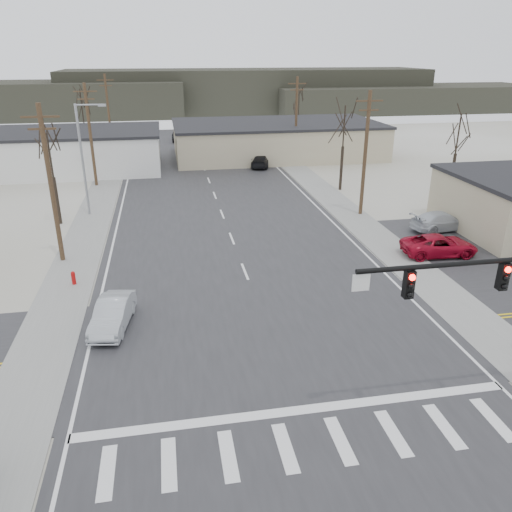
{
  "coord_description": "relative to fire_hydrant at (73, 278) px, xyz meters",
  "views": [
    {
      "loc": [
        -4.42,
        -20.05,
        12.82
      ],
      "look_at": [
        0.03,
        4.28,
        2.6
      ],
      "focal_mm": 35.0,
      "sensor_mm": 36.0,
      "label": 1
    }
  ],
  "objects": [
    {
      "name": "car_far_b",
      "position": [
        7.91,
        49.58,
        0.35
      ],
      "size": [
        1.79,
        4.45,
        1.52
      ],
      "primitive_type": "imported",
      "rotation": [
        0.0,
        0.0,
        0.0
      ],
      "color": "black",
      "rests_on": "main_road"
    },
    {
      "name": "building_right_far",
      "position": [
        20.2,
        36.0,
        1.7
      ],
      "size": [
        26.3,
        14.3,
        4.3
      ],
      "color": "tan",
      "rests_on": "ground"
    },
    {
      "name": "sedan_crossing",
      "position": [
        2.7,
        -5.43,
        0.3
      ],
      "size": [
        2.17,
        4.47,
        1.41
      ],
      "primitive_type": "imported",
      "rotation": [
        0.0,
        0.0,
        -0.16
      ],
      "color": "#A3A8AE",
      "rests_on": "main_road"
    },
    {
      "name": "hill_left",
      "position": [
        -24.8,
        84.0,
        3.05
      ],
      "size": [
        70.0,
        18.0,
        7.0
      ],
      "primitive_type": "cube",
      "color": "#333026",
      "rests_on": "ground"
    },
    {
      "name": "sidewalk_right",
      "position": [
        20.8,
        12.0,
        -0.42
      ],
      "size": [
        3.0,
        90.0,
        0.06
      ],
      "primitive_type": "cube",
      "color": "gray",
      "rests_on": "ground"
    },
    {
      "name": "tree_left_far",
      "position": [
        -3.8,
        38.0,
        5.83
      ],
      "size": [
        3.96,
        3.96,
        8.82
      ],
      "color": "black",
      "rests_on": "ground"
    },
    {
      "name": "building_left_far",
      "position": [
        -5.8,
        32.0,
        1.8
      ],
      "size": [
        22.3,
        12.3,
        4.5
      ],
      "color": "silver",
      "rests_on": "ground"
    },
    {
      "name": "car_parked_silver",
      "position": [
        26.27,
        5.0,
        0.3
      ],
      "size": [
        5.15,
        2.68,
        1.43
      ],
      "primitive_type": "imported",
      "rotation": [
        0.0,
        0.0,
        1.71
      ],
      "color": "silver",
      "rests_on": "parking_lot"
    },
    {
      "name": "tree_right_far",
      "position": [
        25.2,
        44.0,
        5.13
      ],
      "size": [
        3.52,
        3.52,
        7.84
      ],
      "color": "black",
      "rests_on": "ground"
    },
    {
      "name": "hill_right",
      "position": [
        60.2,
        82.0,
        2.3
      ],
      "size": [
        60.0,
        18.0,
        5.5
      ],
      "primitive_type": "cube",
      "color": "#333026",
      "rests_on": "ground"
    },
    {
      "name": "ground",
      "position": [
        10.2,
        -8.0,
        -0.45
      ],
      "size": [
        140.0,
        140.0,
        0.0
      ],
      "primitive_type": "plane",
      "color": "silver",
      "rests_on": "ground"
    },
    {
      "name": "sidewalk_left",
      "position": [
        -0.4,
        12.0,
        -0.42
      ],
      "size": [
        3.0,
        90.0,
        0.06
      ],
      "primitive_type": "cube",
      "color": "gray",
      "rests_on": "ground"
    },
    {
      "name": "upole_left_b",
      "position": [
        -1.3,
        4.0,
        4.77
      ],
      "size": [
        2.2,
        0.3,
        10.0
      ],
      "color": "#4A3622",
      "rests_on": "ground"
    },
    {
      "name": "car_far_a",
      "position": [
        16.94,
        29.61,
        0.3
      ],
      "size": [
        3.39,
        5.23,
        1.41
      ],
      "primitive_type": "imported",
      "rotation": [
        0.0,
        0.0,
        2.82
      ],
      "color": "black",
      "rests_on": "main_road"
    },
    {
      "name": "tree_lot",
      "position": [
        32.2,
        14.0,
        5.13
      ],
      "size": [
        3.52,
        3.52,
        7.84
      ],
      "color": "black",
      "rests_on": "ground"
    },
    {
      "name": "main_road",
      "position": [
        10.2,
        7.0,
        -0.43
      ],
      "size": [
        18.0,
        110.0,
        0.05
      ],
      "primitive_type": "cube",
      "color": "#28272A",
      "rests_on": "ground"
    },
    {
      "name": "tree_right_mid",
      "position": [
        22.7,
        18.0,
        5.48
      ],
      "size": [
        3.74,
        3.74,
        8.33
      ],
      "color": "black",
      "rests_on": "ground"
    },
    {
      "name": "cross_road",
      "position": [
        10.2,
        -8.0,
        -0.43
      ],
      "size": [
        90.0,
        10.0,
        0.04
      ],
      "primitive_type": "cube",
      "color": "#28272A",
      "rests_on": "ground"
    },
    {
      "name": "streetlight_main",
      "position": [
        -0.6,
        14.0,
        4.64
      ],
      "size": [
        2.4,
        0.25,
        9.0
      ],
      "color": "gray",
      "rests_on": "ground"
    },
    {
      "name": "car_parked_red",
      "position": [
        23.47,
        0.36,
        0.28
      ],
      "size": [
        5.14,
        2.6,
        1.39
      ],
      "primitive_type": "imported",
      "rotation": [
        0.0,
        0.0,
        1.51
      ],
      "color": "maroon",
      "rests_on": "parking_lot"
    },
    {
      "name": "tree_left_near",
      "position": [
        -2.8,
        12.0,
        4.78
      ],
      "size": [
        3.3,
        3.3,
        7.35
      ],
      "color": "black",
      "rests_on": "ground"
    },
    {
      "name": "upole_right_b",
      "position": [
        21.7,
        32.0,
        4.77
      ],
      "size": [
        2.2,
        0.3,
        10.0
      ],
      "color": "#4A3622",
      "rests_on": "ground"
    },
    {
      "name": "upole_left_d",
      "position": [
        -1.3,
        44.0,
        4.77
      ],
      "size": [
        2.2,
        0.3,
        10.0
      ],
      "color": "#4A3622",
      "rests_on": "ground"
    },
    {
      "name": "hill_center",
      "position": [
        25.2,
        88.0,
        4.05
      ],
      "size": [
        80.0,
        18.0,
        9.0
      ],
      "primitive_type": "cube",
      "color": "#333026",
      "rests_on": "ground"
    },
    {
      "name": "car_parked_dark_a",
      "position": [
        29.07,
        1.37,
        0.21
      ],
      "size": [
        3.73,
        1.63,
        1.25
      ],
      "primitive_type": "imported",
      "rotation": [
        0.0,
        0.0,
        1.53
      ],
      "color": "black",
      "rests_on": "parking_lot"
    },
    {
      "name": "upole_left_c",
      "position": [
        -1.3,
        24.0,
        4.77
      ],
      "size": [
        2.2,
        0.3,
        10.0
      ],
      "color": "#4A3622",
      "rests_on": "ground"
    },
    {
      "name": "fire_hydrant",
      "position": [
        0.0,
        0.0,
        0.0
      ],
      "size": [
        0.24,
        0.24,
        0.87
      ],
      "color": "#A50C0C",
      "rests_on": "ground"
    },
    {
      "name": "upole_right_a",
      "position": [
        21.7,
        10.0,
        4.77
      ],
      "size": [
        2.2,
        0.3,
        10.0
      ],
      "color": "#4A3622",
      "rests_on": "ground"
    }
  ]
}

